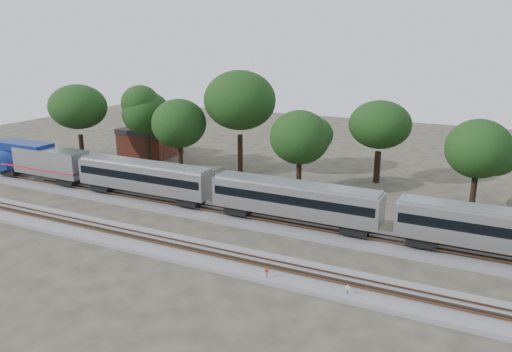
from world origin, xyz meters
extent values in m
plane|color=#383328|center=(0.00, 0.00, 0.00)|extent=(160.00, 160.00, 0.00)
cube|color=slate|center=(0.00, 6.00, 0.20)|extent=(160.00, 5.00, 0.40)
cube|color=brown|center=(0.00, 5.28, 0.66)|extent=(160.00, 0.08, 0.15)
cube|color=brown|center=(0.00, 6.72, 0.66)|extent=(160.00, 0.08, 0.15)
cube|color=slate|center=(0.00, -4.00, 0.20)|extent=(160.00, 5.00, 0.40)
cube|color=brown|center=(0.00, -4.72, 0.66)|extent=(160.00, 0.08, 0.15)
cube|color=brown|center=(0.00, -3.28, 0.66)|extent=(160.00, 0.08, 0.15)
cube|color=#ABADB2|center=(-31.56, 6.00, 3.35)|extent=(10.88, 3.08, 3.39)
ellipsoid|color=navy|center=(-39.36, 6.00, 3.09)|extent=(5.54, 3.20, 4.72)
cube|color=navy|center=(-36.59, 6.00, 4.94)|extent=(8.73, 3.02, 1.03)
cube|color=black|center=(-38.85, 6.00, 4.12)|extent=(0.46, 2.36, 1.34)
cube|color=#A3192D|center=(-32.79, 6.00, 2.48)|extent=(13.35, 3.12, 0.18)
cube|color=black|center=(-39.21, 6.00, 1.19)|extent=(2.67, 2.26, 0.92)
cube|color=black|center=(-28.42, 6.00, 1.19)|extent=(2.67, 2.26, 0.92)
cube|color=#ABADB2|center=(-16.07, 6.00, 3.19)|extent=(17.87, 3.08, 3.08)
cube|color=black|center=(-16.07, 6.00, 3.50)|extent=(17.25, 3.13, 0.92)
cube|color=gray|center=(-16.07, 6.00, 4.79)|extent=(17.46, 2.46, 0.36)
cube|color=black|center=(-22.54, 6.00, 1.19)|extent=(2.67, 2.26, 0.92)
cube|color=black|center=(-9.60, 6.00, 1.19)|extent=(2.67, 2.26, 0.92)
cube|color=#ABADB2|center=(3.21, 6.00, 3.19)|extent=(17.87, 3.08, 3.08)
cube|color=black|center=(3.21, 6.00, 3.50)|extent=(17.25, 3.13, 0.92)
cube|color=gray|center=(3.21, 6.00, 4.79)|extent=(17.46, 2.46, 0.36)
cube|color=black|center=(-3.26, 6.00, 1.19)|extent=(2.67, 2.26, 0.92)
cube|color=black|center=(9.68, 6.00, 1.19)|extent=(2.67, 2.26, 0.92)
cube|color=#ABADB2|center=(22.49, 6.00, 3.19)|extent=(17.87, 3.08, 3.08)
cube|color=black|center=(22.49, 6.00, 3.50)|extent=(17.25, 3.13, 0.92)
cube|color=gray|center=(22.49, 6.00, 4.79)|extent=(17.46, 2.46, 0.36)
cube|color=black|center=(16.02, 6.00, 1.19)|extent=(2.67, 2.26, 0.92)
cylinder|color=#512D19|center=(5.66, -5.93, 0.51)|extent=(0.07, 0.07, 1.02)
cylinder|color=red|center=(5.66, -5.93, 0.96)|extent=(0.36, 0.09, 0.36)
cylinder|color=#512D19|center=(12.31, -5.71, 0.50)|extent=(0.07, 0.07, 1.00)
cylinder|color=silver|center=(12.31, -5.71, 0.95)|extent=(0.35, 0.11, 0.36)
cube|color=#512D19|center=(4.62, -5.93, 0.15)|extent=(0.55, 0.40, 0.30)
cube|color=brown|center=(-31.40, 26.54, 1.82)|extent=(9.30, 6.65, 3.65)
cube|color=black|center=(-31.40, 26.54, 4.06)|extent=(9.51, 6.85, 0.82)
cylinder|color=black|center=(-35.70, 15.54, 2.47)|extent=(0.70, 0.70, 4.93)
ellipsoid|color=#153311|center=(-35.70, 15.54, 9.16)|extent=(9.30, 9.30, 7.91)
cylinder|color=black|center=(-26.76, 20.32, 2.19)|extent=(0.70, 0.70, 4.37)
ellipsoid|color=#153311|center=(-26.76, 20.32, 8.12)|extent=(8.25, 8.25, 7.01)
cylinder|color=black|center=(-19.49, 18.31, 2.01)|extent=(0.70, 0.70, 4.01)
ellipsoid|color=#153311|center=(-19.49, 18.31, 7.45)|extent=(7.56, 7.56, 6.43)
cylinder|color=black|center=(-11.96, 22.49, 2.87)|extent=(0.70, 0.70, 5.74)
ellipsoid|color=#153311|center=(-11.96, 22.49, 10.66)|extent=(10.83, 10.83, 9.20)
cylinder|color=black|center=(-1.09, 18.01, 1.92)|extent=(0.70, 0.70, 3.84)
ellipsoid|color=#153311|center=(-1.09, 18.01, 7.13)|extent=(7.24, 7.24, 6.15)
cylinder|color=black|center=(6.85, 26.78, 2.15)|extent=(0.70, 0.70, 4.31)
ellipsoid|color=#153311|center=(6.85, 26.78, 8.00)|extent=(8.12, 8.12, 6.90)
cylinder|color=black|center=(19.37, 19.41, 2.00)|extent=(0.70, 0.70, 4.00)
ellipsoid|color=#153311|center=(19.37, 19.41, 7.42)|extent=(7.54, 7.54, 6.41)
camera|label=1|loc=(21.23, -39.27, 19.26)|focal=35.00mm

